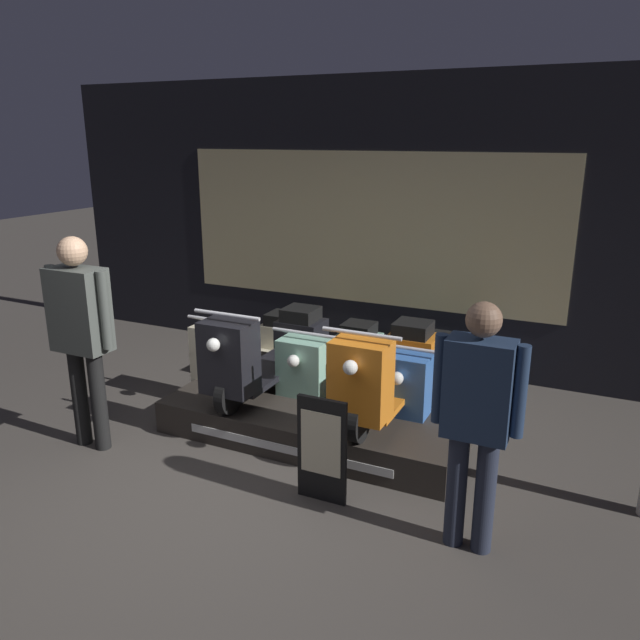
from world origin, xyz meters
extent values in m
plane|color=#423D38|center=(0.00, 0.00, 0.00)|extent=(30.00, 30.00, 0.00)
cube|color=black|center=(0.00, 3.26, 1.60)|extent=(8.09, 0.08, 3.20)
cube|color=beige|center=(0.00, 3.21, 1.55)|extent=(4.45, 0.01, 1.70)
cube|color=#2D2823|center=(0.36, 1.42, 0.14)|extent=(2.63, 1.59, 0.29)
cube|color=silver|center=(0.36, 0.63, 0.13)|extent=(1.84, 0.01, 0.07)
cylinder|color=black|center=(-0.24, 0.73, 0.46)|extent=(0.09, 0.35, 0.35)
cylinder|color=black|center=(-0.24, 2.12, 0.46)|extent=(0.09, 0.35, 0.35)
cube|color=black|center=(-0.24, 1.42, 0.45)|extent=(0.42, 1.28, 0.05)
cube|color=black|center=(-0.24, 0.76, 0.79)|extent=(0.44, 0.31, 0.62)
cube|color=black|center=(-0.24, 2.09, 0.55)|extent=(0.46, 0.36, 0.40)
cube|color=black|center=(-0.24, 2.08, 0.82)|extent=(0.33, 0.33, 0.13)
cylinder|color=silver|center=(-0.24, 0.75, 1.16)|extent=(0.62, 0.03, 0.03)
sphere|color=white|center=(-0.24, 0.54, 0.96)|extent=(0.11, 0.11, 0.11)
cylinder|color=black|center=(0.95, 0.73, 0.46)|extent=(0.09, 0.35, 0.35)
cylinder|color=black|center=(0.95, 2.12, 0.46)|extent=(0.09, 0.35, 0.35)
cube|color=orange|center=(0.95, 1.42, 0.45)|extent=(0.42, 1.28, 0.05)
cube|color=orange|center=(0.95, 0.76, 0.79)|extent=(0.44, 0.31, 0.62)
cube|color=orange|center=(0.95, 2.09, 0.55)|extent=(0.46, 0.36, 0.40)
cube|color=black|center=(0.95, 2.08, 0.82)|extent=(0.33, 0.33, 0.13)
cylinder|color=silver|center=(0.95, 0.75, 1.16)|extent=(0.62, 0.03, 0.03)
sphere|color=white|center=(0.95, 0.54, 0.96)|extent=(0.11, 0.11, 0.11)
cylinder|color=black|center=(-0.80, 1.36, 0.17)|extent=(0.09, 0.35, 0.35)
cylinder|color=black|center=(-0.80, 2.75, 0.17)|extent=(0.09, 0.35, 0.35)
cube|color=beige|center=(-0.80, 2.05, 0.17)|extent=(0.42, 1.28, 0.05)
cube|color=beige|center=(-0.80, 1.39, 0.50)|extent=(0.44, 0.31, 0.62)
cube|color=beige|center=(-0.80, 2.72, 0.26)|extent=(0.46, 0.36, 0.40)
cube|color=black|center=(-0.80, 2.71, 0.53)|extent=(0.33, 0.33, 0.13)
cylinder|color=silver|center=(-0.80, 1.38, 0.87)|extent=(0.62, 0.03, 0.03)
sphere|color=white|center=(-0.80, 1.17, 0.67)|extent=(0.11, 0.11, 0.11)
cylinder|color=black|center=(0.15, 1.36, 0.17)|extent=(0.09, 0.35, 0.35)
cylinder|color=black|center=(0.15, 2.75, 0.17)|extent=(0.09, 0.35, 0.35)
cube|color=#8EC6AD|center=(0.15, 2.05, 0.17)|extent=(0.42, 1.28, 0.05)
cube|color=#8EC6AD|center=(0.15, 1.39, 0.50)|extent=(0.44, 0.31, 0.62)
cube|color=#8EC6AD|center=(0.15, 2.72, 0.26)|extent=(0.46, 0.36, 0.40)
cube|color=black|center=(0.15, 2.71, 0.53)|extent=(0.33, 0.33, 0.13)
cylinder|color=silver|center=(0.15, 1.38, 0.87)|extent=(0.62, 0.03, 0.03)
sphere|color=white|center=(0.15, 1.17, 0.67)|extent=(0.11, 0.11, 0.11)
cylinder|color=black|center=(1.10, 1.36, 0.17)|extent=(0.09, 0.35, 0.35)
cylinder|color=black|center=(1.10, 2.75, 0.17)|extent=(0.09, 0.35, 0.35)
cube|color=#386BBC|center=(1.10, 2.05, 0.17)|extent=(0.42, 1.28, 0.05)
cube|color=#386BBC|center=(1.10, 1.39, 0.50)|extent=(0.44, 0.31, 0.62)
cube|color=#386BBC|center=(1.10, 2.72, 0.26)|extent=(0.46, 0.36, 0.40)
cube|color=black|center=(1.10, 2.71, 0.53)|extent=(0.33, 0.33, 0.13)
cylinder|color=silver|center=(1.10, 1.38, 0.87)|extent=(0.62, 0.03, 0.03)
sphere|color=white|center=(1.10, 1.17, 0.67)|extent=(0.11, 0.11, 0.11)
cylinder|color=black|center=(-1.39, 0.20, 0.43)|extent=(0.13, 0.13, 0.87)
cylinder|color=black|center=(-1.18, 0.20, 0.43)|extent=(0.13, 0.13, 0.87)
cube|color=#474C47|center=(-1.29, 0.20, 1.21)|extent=(0.47, 0.26, 0.69)
cylinder|color=#474C47|center=(-1.56, 0.20, 1.24)|extent=(0.08, 0.08, 0.63)
cylinder|color=#474C47|center=(-1.01, 0.20, 1.24)|extent=(0.08, 0.08, 0.63)
sphere|color=tan|center=(-1.29, 0.20, 1.69)|extent=(0.24, 0.24, 0.24)
cylinder|color=#232838|center=(1.83, 0.20, 0.39)|extent=(0.13, 0.13, 0.79)
cylinder|color=#232838|center=(2.01, 0.20, 0.39)|extent=(0.13, 0.13, 0.79)
cube|color=#1E2D47|center=(1.92, 0.20, 1.10)|extent=(0.40, 0.22, 0.62)
cylinder|color=#1E2D47|center=(1.68, 0.20, 1.13)|extent=(0.08, 0.08, 0.57)
cylinder|color=#1E2D47|center=(2.17, 0.20, 1.13)|extent=(0.08, 0.08, 0.57)
sphere|color=brown|center=(1.92, 0.20, 1.54)|extent=(0.21, 0.21, 0.21)
cube|color=black|center=(0.84, 0.29, 0.40)|extent=(0.38, 0.04, 0.80)
cube|color=beige|center=(0.84, 0.27, 0.46)|extent=(0.31, 0.01, 0.48)
camera|label=1|loc=(2.54, -3.35, 2.57)|focal=35.00mm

